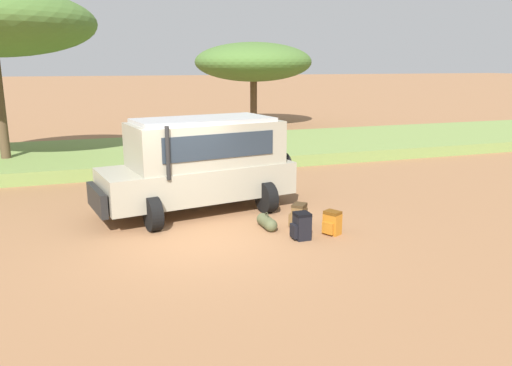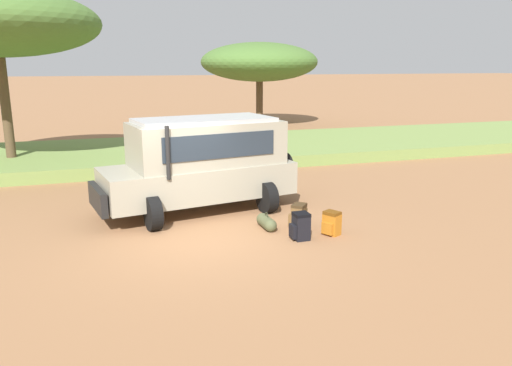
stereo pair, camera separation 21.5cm
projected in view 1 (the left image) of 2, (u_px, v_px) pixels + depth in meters
ground_plane at (199, 240)px, 11.03m from camera, size 320.00×320.00×0.00m
grass_bank at (144, 154)px, 20.28m from camera, size 120.00×7.00×0.44m
safari_vehicle at (201, 163)px, 12.92m from camera, size 5.47×3.27×2.44m
backpack_beside_front_wheel at (332, 223)px, 11.33m from camera, size 0.45×0.45×0.54m
backpack_cluster_center at (299, 216)px, 11.79m from camera, size 0.49×0.49×0.58m
backpack_near_rear_wheel at (301, 226)px, 11.01m from camera, size 0.44×0.37×0.61m
duffel_bag_low_black_case at (267, 222)px, 11.76m from camera, size 0.31×0.83×0.40m
acacia_tree_right_mid at (254, 62)px, 30.49m from camera, size 7.21×6.53×5.07m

